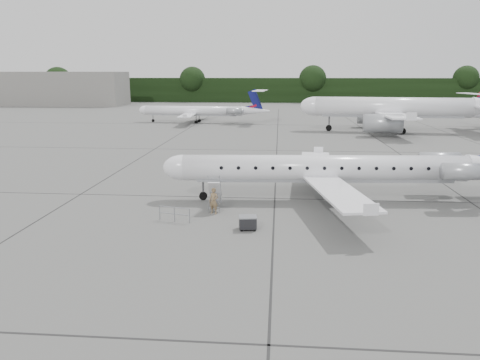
# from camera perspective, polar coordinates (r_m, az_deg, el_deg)

# --- Properties ---
(ground) EXTENTS (320.00, 320.00, 0.00)m
(ground) POSITION_cam_1_polar(r_m,az_deg,el_deg) (31.11, 10.08, -5.54)
(ground) COLOR slate
(ground) RESTS_ON ground
(treeline) EXTENTS (260.00, 4.00, 8.00)m
(treeline) POSITION_cam_1_polar(r_m,az_deg,el_deg) (159.52, 5.95, 10.83)
(treeline) COLOR black
(treeline) RESTS_ON ground
(terminal_building) EXTENTS (40.00, 14.00, 10.00)m
(terminal_building) POSITION_cam_1_polar(r_m,az_deg,el_deg) (154.73, -21.26, 10.34)
(terminal_building) COLOR slate
(terminal_building) RESTS_ON ground
(main_regional_jet) EXTENTS (29.15, 21.85, 7.16)m
(main_regional_jet) POSITION_cam_1_polar(r_m,az_deg,el_deg) (36.40, 10.30, 2.97)
(main_regional_jet) COLOR white
(main_regional_jet) RESTS_ON ground
(airstair) EXTENTS (1.01, 2.55, 2.24)m
(airstair) POSITION_cam_1_polar(r_m,az_deg,el_deg) (34.29, -3.06, -1.65)
(airstair) COLOR white
(airstair) RESTS_ON ground
(passenger) EXTENTS (0.80, 0.66, 1.88)m
(passenger) POSITION_cam_1_polar(r_m,az_deg,el_deg) (32.99, -3.22, -2.57)
(passenger) COLOR olive
(passenger) RESTS_ON ground
(safety_railing) EXTENTS (2.16, 0.59, 1.00)m
(safety_railing) POSITION_cam_1_polar(r_m,az_deg,el_deg) (31.64, -7.99, -4.19)
(safety_railing) COLOR gray
(safety_railing) RESTS_ON ground
(baggage_cart) EXTENTS (1.19, 1.01, 0.94)m
(baggage_cart) POSITION_cam_1_polar(r_m,az_deg,el_deg) (29.82, 0.95, -5.20)
(baggage_cart) COLOR black
(baggage_cart) RESTS_ON ground
(bg_narrowbody) EXTENTS (33.99, 25.79, 11.53)m
(bg_narrowbody) POSITION_cam_1_polar(r_m,az_deg,el_deg) (82.29, 18.09, 9.56)
(bg_narrowbody) COLOR white
(bg_narrowbody) RESTS_ON ground
(bg_regional_left) EXTENTS (26.41, 20.00, 6.57)m
(bg_regional_left) POSITION_cam_1_polar(r_m,az_deg,el_deg) (94.14, -5.75, 8.96)
(bg_regional_left) COLOR white
(bg_regional_left) RESTS_ON ground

